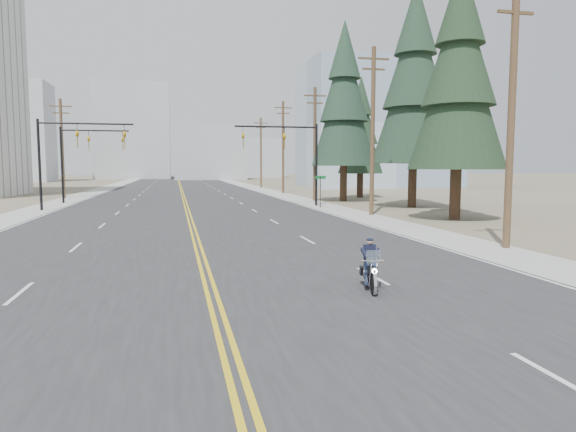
# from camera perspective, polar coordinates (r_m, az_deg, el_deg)

# --- Properties ---
(ground_plane) EXTENTS (400.00, 400.00, 0.00)m
(ground_plane) POSITION_cam_1_polar(r_m,az_deg,el_deg) (11.20, -7.43, -12.15)
(ground_plane) COLOR #776D56
(ground_plane) RESTS_ON ground
(road) EXTENTS (20.00, 200.00, 0.01)m
(road) POSITION_cam_1_polar(r_m,az_deg,el_deg) (80.71, -11.81, 3.01)
(road) COLOR #303033
(road) RESTS_ON ground
(sidewalk_left) EXTENTS (3.00, 200.00, 0.01)m
(sidewalk_left) POSITION_cam_1_polar(r_m,az_deg,el_deg) (81.40, -19.94, 2.81)
(sidewalk_left) COLOR #A5A5A0
(sidewalk_left) RESTS_ON ground
(sidewalk_right) EXTENTS (3.00, 200.00, 0.01)m
(sidewalk_right) POSITION_cam_1_polar(r_m,az_deg,el_deg) (81.65, -3.70, 3.14)
(sidewalk_right) COLOR #A5A5A0
(sidewalk_right) RESTS_ON ground
(traffic_mast_left) EXTENTS (7.10, 0.26, 7.00)m
(traffic_mast_left) POSITION_cam_1_polar(r_m,az_deg,el_deg) (43.42, -23.34, 7.12)
(traffic_mast_left) COLOR black
(traffic_mast_left) RESTS_ON ground
(traffic_mast_right) EXTENTS (7.10, 0.26, 7.00)m
(traffic_mast_right) POSITION_cam_1_polar(r_m,az_deg,el_deg) (43.79, 0.61, 7.55)
(traffic_mast_right) COLOR black
(traffic_mast_right) RESTS_ON ground
(traffic_mast_far) EXTENTS (6.10, 0.26, 7.00)m
(traffic_mast_far) POSITION_cam_1_polar(r_m,az_deg,el_deg) (51.35, -22.03, 6.78)
(traffic_mast_far) COLOR black
(traffic_mast_far) RESTS_ON ground
(street_sign) EXTENTS (0.90, 0.06, 2.62)m
(street_sign) POSITION_cam_1_polar(r_m,az_deg,el_deg) (42.31, 3.63, 3.37)
(street_sign) COLOR black
(street_sign) RESTS_ON ground
(utility_pole_a) EXTENTS (2.20, 0.30, 11.00)m
(utility_pole_a) POSITION_cam_1_polar(r_m,az_deg,el_deg) (23.07, 23.60, 10.89)
(utility_pole_a) COLOR brown
(utility_pole_a) RESTS_ON ground
(utility_pole_b) EXTENTS (2.20, 0.30, 11.50)m
(utility_pole_b) POSITION_cam_1_polar(r_m,az_deg,el_deg) (36.30, 9.39, 9.55)
(utility_pole_b) COLOR brown
(utility_pole_b) RESTS_ON ground
(utility_pole_c) EXTENTS (2.20, 0.30, 11.00)m
(utility_pole_c) POSITION_cam_1_polar(r_m,az_deg,el_deg) (50.50, 2.99, 8.18)
(utility_pole_c) COLOR brown
(utility_pole_c) RESTS_ON ground
(utility_pole_d) EXTENTS (2.20, 0.30, 11.50)m
(utility_pole_d) POSITION_cam_1_polar(r_m,az_deg,el_deg) (65.08, -0.55, 7.81)
(utility_pole_d) COLOR brown
(utility_pole_d) RESTS_ON ground
(utility_pole_e) EXTENTS (2.20, 0.30, 11.00)m
(utility_pole_e) POSITION_cam_1_polar(r_m,az_deg,el_deg) (81.77, -3.03, 7.16)
(utility_pole_e) COLOR brown
(utility_pole_e) RESTS_ON ground
(utility_pole_left) EXTENTS (2.20, 0.30, 10.50)m
(utility_pole_left) POSITION_cam_1_polar(r_m,az_deg,el_deg) (59.81, -23.81, 7.06)
(utility_pole_left) COLOR brown
(utility_pole_left) RESTS_ON ground
(glass_building) EXTENTS (24.00, 16.00, 20.00)m
(glass_building) POSITION_cam_1_polar(r_m,az_deg,el_deg) (87.34, 9.87, 9.79)
(glass_building) COLOR #9EB5CC
(glass_building) RESTS_ON ground
(haze_bldg_a) EXTENTS (14.00, 12.00, 22.00)m
(haze_bldg_a) POSITION_cam_1_polar(r_m,az_deg,el_deg) (130.40, -27.88, 8.24)
(haze_bldg_a) COLOR #B7BCC6
(haze_bldg_a) RESTS_ON ground
(haze_bldg_b) EXTENTS (18.00, 14.00, 14.00)m
(haze_bldg_b) POSITION_cam_1_polar(r_m,az_deg,el_deg) (135.97, -8.75, 6.99)
(haze_bldg_b) COLOR #ADB2B7
(haze_bldg_b) RESTS_ON ground
(haze_bldg_c) EXTENTS (16.00, 12.00, 18.00)m
(haze_bldg_c) POSITION_cam_1_polar(r_m,az_deg,el_deg) (127.50, 6.35, 8.02)
(haze_bldg_c) COLOR #B7BCC6
(haze_bldg_c) RESTS_ON ground
(haze_bldg_d) EXTENTS (20.00, 15.00, 26.00)m
(haze_bldg_d) POSITION_cam_1_polar(r_m,az_deg,el_deg) (151.35, -16.83, 8.93)
(haze_bldg_d) COLOR #ADB2B7
(haze_bldg_d) RESTS_ON ground
(haze_bldg_e) EXTENTS (14.00, 14.00, 12.00)m
(haze_bldg_e) POSITION_cam_1_polar(r_m,az_deg,el_deg) (162.73, -3.30, 6.44)
(haze_bldg_e) COLOR #B7BCC6
(haze_bldg_e) RESTS_ON ground
(motorcyclist) EXTENTS (1.18, 1.94, 1.41)m
(motorcyclist) POSITION_cam_1_polar(r_m,az_deg,el_deg) (14.33, 9.17, -5.35)
(motorcyclist) COLOR black
(motorcyclist) RESTS_ON ground
(conifer_near) EXTENTS (6.08, 6.08, 16.08)m
(conifer_near) POSITION_cam_1_polar(r_m,az_deg,el_deg) (34.89, 18.47, 14.89)
(conifer_near) COLOR #382619
(conifer_near) RESTS_ON ground
(conifer_mid) EXTENTS (6.86, 6.86, 18.30)m
(conifer_mid) POSITION_cam_1_polar(r_m,az_deg,el_deg) (44.53, 13.90, 14.56)
(conifer_mid) COLOR #382619
(conifer_mid) RESTS_ON ground
(conifer_tall) EXTENTS (6.23, 6.23, 17.31)m
(conifer_tall) POSITION_cam_1_polar(r_m,az_deg,el_deg) (50.90, 6.27, 12.89)
(conifer_tall) COLOR #382619
(conifer_tall) RESTS_ON ground
(conifer_far) EXTENTS (4.92, 4.92, 13.17)m
(conifer_far) POSITION_cam_1_polar(r_m,az_deg,el_deg) (57.24, 8.08, 9.64)
(conifer_far) COLOR #382619
(conifer_far) RESTS_ON ground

